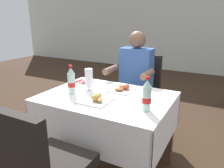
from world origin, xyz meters
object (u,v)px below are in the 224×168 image
Objects in this scene: plate_near_camera at (96,99)px; beer_glass_left at (89,79)px; chair_near_camera_side at (41,166)px; cola_bottle_primary at (71,81)px; chair_far_diner_seat at (139,90)px; cola_bottle_secondary at (147,96)px; napkin_cutlery_set at (84,82)px; seated_diner_far at (134,80)px; plate_far_diner at (121,89)px; main_dining_table at (107,114)px.

plate_near_camera is 1.17× the size of beer_glass_left.
chair_near_camera_side is 3.99× the size of plate_near_camera.
plate_near_camera is at bearing -11.76° from cola_bottle_primary.
chair_far_diner_seat is 1.08m from cola_bottle_secondary.
plate_near_camera is 0.58m from napkin_cutlery_set.
seated_diner_far reaches higher than napkin_cutlery_set.
plate_near_camera reaches higher than napkin_cutlery_set.
cola_bottle_primary is at bearing 113.38° from chair_near_camera_side.
cola_bottle_primary is (-0.30, 0.06, 0.09)m from plate_near_camera.
plate_far_diner is at bearing 137.58° from cola_bottle_secondary.
chair_far_diner_seat is 3.99× the size of plate_near_camera.
main_dining_table is 0.80m from chair_near_camera_side.
chair_near_camera_side is (-0.00, -1.61, 0.00)m from chair_far_diner_seat.
seated_diner_far is 0.69m from beer_glass_left.
seated_diner_far is 0.52m from plate_far_diner.
main_dining_table is 5.83× the size of napkin_cutlery_set.
chair_near_camera_side is at bearing -93.06° from plate_far_diner.
main_dining_table is 4.29× the size of cola_bottle_secondary.
napkin_cutlery_set reaches higher than main_dining_table.
plate_near_camera is (0.02, -0.85, 0.06)m from seated_diner_far.
seated_diner_far is at bearing -102.54° from chair_far_diner_seat.
chair_far_diner_seat is 5.08× the size of napkin_cutlery_set.
chair_far_diner_seat is at bearing 74.01° from beer_glass_left.
seated_diner_far is at bearing 48.84° from napkin_cutlery_set.
plate_near_camera reaches higher than plate_far_diner.
cola_bottle_primary is at bearing -109.57° from seated_diner_far.
main_dining_table is 0.27m from plate_far_diner.
plate_far_diner is at bearing -81.37° from seated_diner_far.
plate_near_camera reaches higher than main_dining_table.
cola_bottle_primary reaches higher than beer_glass_left.
beer_glass_left is 0.30m from napkin_cutlery_set.
chair_near_camera_side is 0.93m from beer_glass_left.
main_dining_table is at bearing -12.79° from beer_glass_left.
plate_far_diner is 0.47m from cola_bottle_primary.
seated_diner_far is 5.53× the size of plate_far_diner.
cola_bottle_secondary is at bearing -19.31° from main_dining_table.
main_dining_table is 0.53m from cola_bottle_secondary.
main_dining_table is 4.57× the size of plate_near_camera.
cola_bottle_primary is (-0.09, -0.15, 0.01)m from beer_glass_left.
chair_near_camera_side is 1.15m from napkin_cutlery_set.
cola_bottle_primary is (-0.31, 0.71, 0.31)m from chair_near_camera_side.
main_dining_table is 0.80m from chair_far_diner_seat.
seated_diner_far is 0.96m from cola_bottle_secondary.
chair_far_diner_seat is 1.00× the size of chair_near_camera_side.
cola_bottle_primary is (-0.36, -0.28, 0.10)m from plate_far_diner.
napkin_cutlery_set is at bearing 107.64° from cola_bottle_primary.
chair_near_camera_side is at bearing -66.62° from cola_bottle_primary.
seated_diner_far is 4.82× the size of cola_bottle_primary.
cola_bottle_secondary reaches higher than plate_far_diner.
plate_far_diner reaches higher than main_dining_table.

